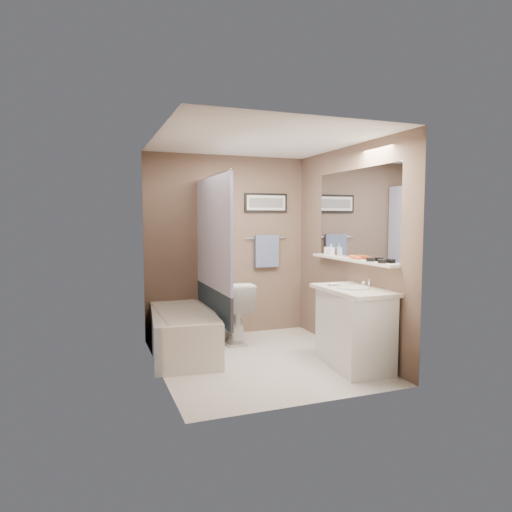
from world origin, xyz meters
name	(u,v)px	position (x,y,z in m)	size (l,w,h in m)	color
ground	(261,361)	(0.00, 0.00, 0.00)	(2.50, 2.50, 0.00)	beige
ceiling	(261,142)	(0.00, 0.00, 2.38)	(2.20, 2.50, 0.04)	white
wall_back	(228,246)	(0.00, 1.23, 1.20)	(2.20, 0.04, 2.40)	brown
wall_front	(314,263)	(0.00, -1.23, 1.20)	(2.20, 0.04, 2.40)	brown
wall_left	(160,255)	(-1.08, 0.00, 1.20)	(0.04, 2.50, 2.40)	brown
wall_right	(347,250)	(1.08, 0.00, 1.20)	(0.04, 2.50, 2.40)	brown
tile_surround	(153,270)	(-1.09, 0.50, 1.00)	(0.02, 1.55, 2.00)	tan
curtain_rod	(212,176)	(-0.40, 0.50, 2.05)	(0.02, 0.02, 1.55)	silver
curtain_upper	(213,233)	(-0.40, 0.50, 1.40)	(0.03, 1.45, 1.28)	white
curtain_lower	(213,303)	(-0.40, 0.50, 0.58)	(0.03, 1.45, 0.36)	#22313F
mirror	(356,214)	(1.09, -0.15, 1.62)	(0.02, 1.60, 1.00)	silver
shelf	(351,260)	(1.04, -0.15, 1.10)	(0.12, 1.60, 0.03)	silver
towel_bar	(266,238)	(0.55, 1.22, 1.30)	(0.02, 0.02, 0.60)	silver
towel	(267,251)	(0.55, 1.20, 1.12)	(0.34, 0.05, 0.44)	#8497C0
art_frame	(266,203)	(0.55, 1.23, 1.78)	(0.62, 0.03, 0.26)	black
art_mat	(266,203)	(0.55, 1.22, 1.78)	(0.56, 0.00, 0.20)	white
art_image	(266,203)	(0.55, 1.22, 1.78)	(0.50, 0.00, 0.13)	#595959
door	(370,284)	(0.55, -1.24, 1.00)	(0.80, 0.02, 2.00)	silver
door_handle	(334,285)	(0.22, -1.19, 1.00)	(0.02, 0.02, 0.10)	silver
bathtub	(183,333)	(-0.75, 0.55, 0.25)	(0.70, 1.50, 0.50)	silver
tub_rim	(183,311)	(-0.75, 0.55, 0.50)	(0.56, 1.36, 0.02)	silver
toilet	(232,311)	(-0.06, 0.89, 0.39)	(0.43, 0.76, 0.78)	white
vanity	(354,329)	(0.85, -0.53, 0.40)	(0.50, 0.90, 0.80)	silver
countertop	(354,290)	(0.84, -0.53, 0.82)	(0.54, 0.96, 0.04)	beige
sink_basin	(353,287)	(0.83, -0.53, 0.85)	(0.34, 0.34, 0.01)	silver
faucet_spout	(369,283)	(1.03, -0.53, 0.89)	(0.02, 0.02, 0.10)	silver
faucet_knob	(364,283)	(1.03, -0.43, 0.87)	(0.05, 0.05, 0.05)	silver
candle_bowl_near	(382,261)	(1.04, -0.73, 1.14)	(0.09, 0.09, 0.04)	black
candle_bowl_far	(370,260)	(1.04, -0.53, 1.14)	(0.09, 0.09, 0.04)	black
hair_brush_front	(355,257)	(1.04, -0.25, 1.14)	(0.04, 0.04, 0.22)	#D24A1D
pink_comb	(342,257)	(1.04, 0.03, 1.12)	(0.03, 0.16, 0.01)	#FF9BC8
glass_jar	(327,251)	(1.04, 0.39, 1.17)	(0.08, 0.08, 0.10)	silver
soap_bottle	(331,250)	(1.04, 0.30, 1.19)	(0.06, 0.07, 0.14)	#999999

